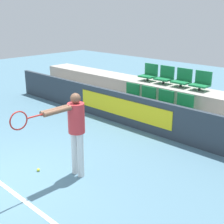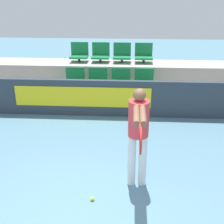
# 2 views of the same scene
# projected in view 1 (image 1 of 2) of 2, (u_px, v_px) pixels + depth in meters

# --- Properties ---
(ground_plane) EXTENTS (30.00, 30.00, 0.00)m
(ground_plane) POSITION_uv_depth(u_px,v_px,m) (7.00, 184.00, 5.89)
(ground_plane) COLOR slate
(court_baseline) EXTENTS (5.67, 0.08, 0.01)m
(court_baseline) POSITION_uv_depth(u_px,v_px,m) (4.00, 185.00, 5.84)
(court_baseline) COLOR white
(court_baseline) RESTS_ON ground
(barrier_wall) EXTENTS (11.44, 0.14, 0.92)m
(barrier_wall) POSITION_uv_depth(u_px,v_px,m) (140.00, 113.00, 8.50)
(barrier_wall) COLOR #2D3842
(barrier_wall) RESTS_ON ground
(bleacher_tier_front) EXTENTS (11.04, 0.90, 0.50)m
(bleacher_tier_front) POSITION_uv_depth(u_px,v_px,m) (152.00, 116.00, 8.92)
(bleacher_tier_front) COLOR #ADA89E
(bleacher_tier_front) RESTS_ON ground
(bleacher_tier_middle) EXTENTS (11.04, 0.90, 0.99)m
(bleacher_tier_middle) POSITION_uv_depth(u_px,v_px,m) (170.00, 102.00, 9.46)
(bleacher_tier_middle) COLOR #ADA89E
(bleacher_tier_middle) RESTS_ON ground
(stadium_chair_0) EXTENTS (0.50, 0.40, 0.53)m
(stadium_chair_0) POSITION_uv_depth(u_px,v_px,m) (131.00, 94.00, 9.45)
(stadium_chair_0) COLOR #333333
(stadium_chair_0) RESTS_ON bleacher_tier_front
(stadium_chair_1) EXTENTS (0.50, 0.40, 0.53)m
(stadium_chair_1) POSITION_uv_depth(u_px,v_px,m) (146.00, 97.00, 9.05)
(stadium_chair_1) COLOR #333333
(stadium_chair_1) RESTS_ON bleacher_tier_front
(stadium_chair_2) EXTENTS (0.50, 0.40, 0.53)m
(stadium_chair_2) POSITION_uv_depth(u_px,v_px,m) (164.00, 101.00, 8.65)
(stadium_chair_2) COLOR #333333
(stadium_chair_2) RESTS_ON bleacher_tier_front
(stadium_chair_3) EXTENTS (0.50, 0.40, 0.53)m
(stadium_chair_3) POSITION_uv_depth(u_px,v_px,m) (183.00, 106.00, 8.25)
(stadium_chair_3) COLOR #333333
(stadium_chair_3) RESTS_ON bleacher_tier_front
(stadium_chair_4) EXTENTS (0.50, 0.40, 0.53)m
(stadium_chair_4) POSITION_uv_depth(u_px,v_px,m) (149.00, 74.00, 9.92)
(stadium_chair_4) COLOR #333333
(stadium_chair_4) RESTS_ON bleacher_tier_middle
(stadium_chair_5) EXTENTS (0.50, 0.40, 0.53)m
(stadium_chair_5) POSITION_uv_depth(u_px,v_px,m) (165.00, 76.00, 9.52)
(stadium_chair_5) COLOR #333333
(stadium_chair_5) RESTS_ON bleacher_tier_middle
(stadium_chair_6) EXTENTS (0.50, 0.40, 0.53)m
(stadium_chair_6) POSITION_uv_depth(u_px,v_px,m) (182.00, 79.00, 9.12)
(stadium_chair_6) COLOR #333333
(stadium_chair_6) RESTS_ON bleacher_tier_middle
(stadium_chair_7) EXTENTS (0.50, 0.40, 0.53)m
(stadium_chair_7) POSITION_uv_depth(u_px,v_px,m) (201.00, 82.00, 8.72)
(stadium_chair_7) COLOR #333333
(stadium_chair_7) RESTS_ON bleacher_tier_middle
(tennis_player) EXTENTS (0.32, 1.51, 1.68)m
(tennis_player) POSITION_uv_depth(u_px,v_px,m) (74.00, 127.00, 5.88)
(tennis_player) COLOR silver
(tennis_player) RESTS_ON ground
(tennis_ball) EXTENTS (0.07, 0.07, 0.07)m
(tennis_ball) POSITION_uv_depth(u_px,v_px,m) (38.00, 170.00, 6.35)
(tennis_ball) COLOR #CCDB33
(tennis_ball) RESTS_ON ground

